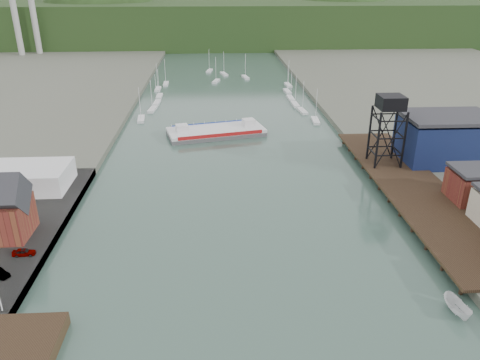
{
  "coord_description": "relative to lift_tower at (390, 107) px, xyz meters",
  "views": [
    {
      "loc": [
        -4.19,
        -41.63,
        42.61
      ],
      "look_at": [
        0.75,
        45.81,
        4.0
      ],
      "focal_mm": 35.0,
      "sensor_mm": 36.0,
      "label": 1
    }
  ],
  "objects": [
    {
      "name": "marina_sailboats",
      "position": [
        -34.92,
        80.46,
        -15.3
      ],
      "size": [
        57.71,
        92.65,
        0.9
      ],
      "color": "silver",
      "rests_on": "ground"
    },
    {
      "name": "chain_ferry",
      "position": [
        -38.8,
        29.43,
        -14.52
      ],
      "size": [
        29.17,
        17.04,
        3.94
      ],
      "rotation": [
        0.0,
        0.0,
        0.24
      ],
      "color": "#4D4D50",
      "rests_on": "ground"
    },
    {
      "name": "car_west_a",
      "position": [
        -69.94,
        -34.53,
        -13.45
      ],
      "size": [
        3.58,
        1.61,
        1.19
      ],
      "primitive_type": "imported",
      "rotation": [
        0.0,
        0.0,
        1.63
      ],
      "color": "#999999",
      "rests_on": "west_quay"
    },
    {
      "name": "east_pier",
      "position": [
        2.0,
        -13.0,
        -13.75
      ],
      "size": [
        14.0,
        70.0,
        2.45
      ],
      "color": "black",
      "rests_on": "ground"
    },
    {
      "name": "motorboat",
      "position": [
        -6.74,
        -50.22,
        -14.59
      ],
      "size": [
        2.65,
        5.68,
        2.12
      ],
      "primitive_type": "imported",
      "rotation": [
        0.0,
        0.0,
        0.11
      ],
      "color": "silver",
      "rests_on": "ground"
    },
    {
      "name": "white_shed",
      "position": [
        -79.0,
        -8.0,
        -11.8
      ],
      "size": [
        18.0,
        12.0,
        4.5
      ],
      "primitive_type": "cube",
      "color": "silver",
      "rests_on": "west_quay"
    },
    {
      "name": "distant_hills",
      "position": [
        -38.98,
        243.35,
        -5.27
      ],
      "size": [
        500.0,
        120.0,
        80.0
      ],
      "color": "black",
      "rests_on": "ground"
    },
    {
      "name": "blue_shed",
      "position": [
        15.0,
        2.0,
        -8.59
      ],
      "size": [
        20.5,
        14.5,
        11.3
      ],
      "color": "#0D143B",
      "rests_on": "east_land"
    },
    {
      "name": "smokestacks",
      "position": [
        -141.0,
        174.5,
        14.35
      ],
      "size": [
        11.2,
        8.2,
        60.0
      ],
      "color": "#A3A29D",
      "rests_on": "ground"
    },
    {
      "name": "lift_tower",
      "position": [
        0.0,
        0.0,
        0.0
      ],
      "size": [
        6.5,
        6.5,
        16.0
      ],
      "color": "black",
      "rests_on": "east_pier"
    }
  ]
}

